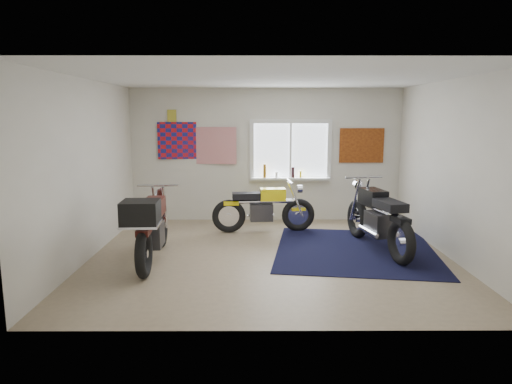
{
  "coord_description": "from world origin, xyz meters",
  "views": [
    {
      "loc": [
        -0.24,
        -6.82,
        2.16
      ],
      "look_at": [
        -0.21,
        0.4,
        0.94
      ],
      "focal_mm": 32.0,
      "sensor_mm": 36.0,
      "label": 1
    }
  ],
  "objects_px": {
    "maroon_tourer": "(151,227)",
    "navy_rug": "(355,250)",
    "yellow_triumph": "(263,209)",
    "black_chrome_bike": "(378,220)"
  },
  "relations": [
    {
      "from": "black_chrome_bike",
      "to": "maroon_tourer",
      "type": "relative_size",
      "value": 1.03
    },
    {
      "from": "yellow_triumph",
      "to": "maroon_tourer",
      "type": "bearing_deg",
      "value": -136.22
    },
    {
      "from": "navy_rug",
      "to": "yellow_triumph",
      "type": "distance_m",
      "value": 1.95
    },
    {
      "from": "navy_rug",
      "to": "black_chrome_bike",
      "type": "distance_m",
      "value": 0.61
    },
    {
      "from": "black_chrome_bike",
      "to": "maroon_tourer",
      "type": "bearing_deg",
      "value": 90.24
    },
    {
      "from": "yellow_triumph",
      "to": "black_chrome_bike",
      "type": "height_order",
      "value": "black_chrome_bike"
    },
    {
      "from": "black_chrome_bike",
      "to": "maroon_tourer",
      "type": "distance_m",
      "value": 3.57
    },
    {
      "from": "black_chrome_bike",
      "to": "maroon_tourer",
      "type": "xyz_separation_m",
      "value": [
        -3.49,
        -0.72,
        0.07
      ]
    },
    {
      "from": "navy_rug",
      "to": "maroon_tourer",
      "type": "height_order",
      "value": "maroon_tourer"
    },
    {
      "from": "maroon_tourer",
      "to": "navy_rug",
      "type": "bearing_deg",
      "value": -80.3
    }
  ]
}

